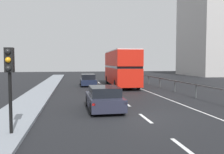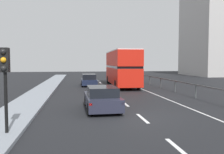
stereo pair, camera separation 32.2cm
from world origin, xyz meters
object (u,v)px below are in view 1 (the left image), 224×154
at_px(hatchback_car_near, 104,99).
at_px(sedan_car_ahead, 88,80).
at_px(double_decker_bus_red, 121,67).
at_px(traffic_signal_pole, 9,69).

distance_m(hatchback_car_near, sedan_car_ahead, 14.48).
bearing_deg(double_decker_bus_red, sedan_car_ahead, 163.64).
distance_m(double_decker_bus_red, hatchback_car_near, 13.90).
bearing_deg(sedan_car_ahead, traffic_signal_pole, -101.73).
height_order(double_decker_bus_red, traffic_signal_pole, double_decker_bus_red).
distance_m(double_decker_bus_red, traffic_signal_pole, 19.38).
xyz_separation_m(hatchback_car_near, traffic_signal_pole, (-4.07, -4.43, 1.85)).
distance_m(traffic_signal_pole, sedan_car_ahead, 19.44).
relative_size(hatchback_car_near, sedan_car_ahead, 0.96).
bearing_deg(hatchback_car_near, traffic_signal_pole, -133.57).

